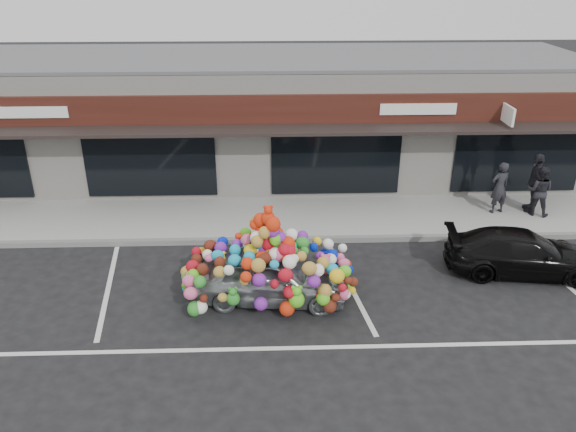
{
  "coord_description": "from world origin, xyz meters",
  "views": [
    {
      "loc": [
        0.86,
        -11.8,
        7.47
      ],
      "look_at": [
        1.3,
        1.4,
        1.35
      ],
      "focal_mm": 35.0,
      "sensor_mm": 36.0,
      "label": 1
    }
  ],
  "objects_px": {
    "black_sedan": "(522,253)",
    "pedestrian_a": "(500,188)",
    "toy_car": "(270,270)",
    "pedestrian_c": "(535,182)",
    "pedestrian_b": "(539,191)"
  },
  "relations": [
    {
      "from": "pedestrian_c",
      "to": "pedestrian_b",
      "type": "bearing_deg",
      "value": 16.94
    },
    {
      "from": "pedestrian_a",
      "to": "pedestrian_b",
      "type": "distance_m",
      "value": 1.19
    },
    {
      "from": "pedestrian_a",
      "to": "pedestrian_c",
      "type": "bearing_deg",
      "value": 171.32
    },
    {
      "from": "toy_car",
      "to": "pedestrian_a",
      "type": "distance_m",
      "value": 8.4
    },
    {
      "from": "toy_car",
      "to": "pedestrian_a",
      "type": "height_order",
      "value": "toy_car"
    },
    {
      "from": "black_sedan",
      "to": "pedestrian_a",
      "type": "bearing_deg",
      "value": -3.71
    },
    {
      "from": "pedestrian_a",
      "to": "pedestrian_c",
      "type": "distance_m",
      "value": 1.16
    },
    {
      "from": "black_sedan",
      "to": "pedestrian_a",
      "type": "distance_m",
      "value": 3.5
    },
    {
      "from": "pedestrian_a",
      "to": "pedestrian_b",
      "type": "xyz_separation_m",
      "value": [
        1.17,
        -0.2,
        -0.04
      ]
    },
    {
      "from": "black_sedan",
      "to": "pedestrian_c",
      "type": "xyz_separation_m",
      "value": [
        1.8,
        3.54,
        0.53
      ]
    },
    {
      "from": "black_sedan",
      "to": "pedestrian_a",
      "type": "height_order",
      "value": "pedestrian_a"
    },
    {
      "from": "toy_car",
      "to": "pedestrian_a",
      "type": "xyz_separation_m",
      "value": [
        7.12,
        4.45,
        0.19
      ]
    },
    {
      "from": "pedestrian_c",
      "to": "pedestrian_a",
      "type": "bearing_deg",
      "value": -69.88
    },
    {
      "from": "toy_car",
      "to": "pedestrian_a",
      "type": "bearing_deg",
      "value": -52.79
    },
    {
      "from": "pedestrian_a",
      "to": "toy_car",
      "type": "bearing_deg",
      "value": 16.8
    }
  ]
}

